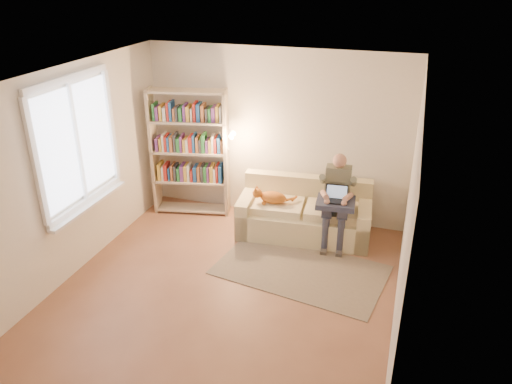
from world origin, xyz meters
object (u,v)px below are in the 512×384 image
(bookshelf, at_px, (190,147))
(cat, at_px, (273,197))
(laptop, at_px, (332,196))
(person, at_px, (337,195))
(sofa, at_px, (304,216))

(bookshelf, bearing_deg, cat, -24.74)
(laptop, height_order, bookshelf, bookshelf)
(person, bearing_deg, bookshelf, 168.20)
(person, height_order, cat, person)
(person, relative_size, laptop, 4.04)
(person, distance_m, laptop, 0.12)
(person, xyz_separation_m, cat, (-0.90, -0.06, -0.14))
(sofa, relative_size, person, 1.50)
(bookshelf, bearing_deg, laptop, -21.25)
(person, distance_m, bookshelf, 2.37)
(laptop, bearing_deg, person, 60.86)
(cat, relative_size, laptop, 1.83)
(laptop, xyz_separation_m, bookshelf, (-2.28, 0.37, 0.34))
(sofa, xyz_separation_m, person, (0.46, -0.10, 0.45))
(laptop, bearing_deg, bookshelf, 165.42)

